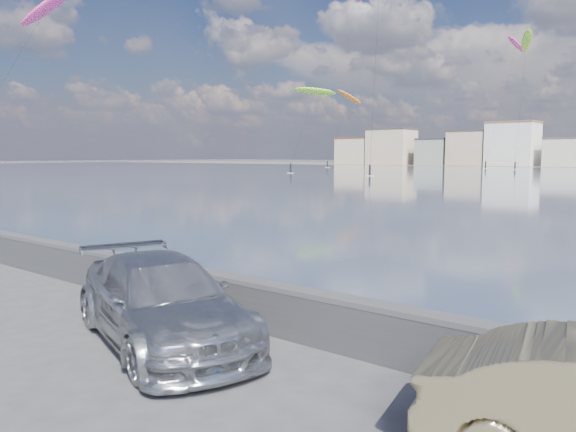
{
  "coord_description": "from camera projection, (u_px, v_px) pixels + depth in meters",
  "views": [
    {
      "loc": [
        8.76,
        -5.52,
        3.53
      ],
      "look_at": [
        1.0,
        4.0,
        2.2
      ],
      "focal_mm": 35.0,
      "sensor_mm": 36.0,
      "label": 1
    }
  ],
  "objects": [
    {
      "name": "kitesurfer_8",
      "position": [
        526.0,
        43.0,
        144.11
      ],
      "size": [
        4.97,
        13.45,
        35.5
      ],
      "color": "#8CD826",
      "rests_on": "ground"
    },
    {
      "name": "kitesurfer_15",
      "position": [
        47.0,
        8.0,
        77.11
      ],
      "size": [
        8.57,
        18.24,
        27.09
      ],
      "color": "#E5338C",
      "rests_on": "ground"
    },
    {
      "name": "ground",
      "position": [
        106.0,
        352.0,
        10.13
      ],
      "size": [
        700.0,
        700.0,
        0.0
      ],
      "primitive_type": "plane",
      "color": "#333335",
      "rests_on": "ground"
    },
    {
      "name": "kitesurfer_12",
      "position": [
        349.0,
        98.0,
        168.87
      ],
      "size": [
        6.04,
        15.13,
        23.51
      ],
      "color": "orange",
      "rests_on": "ground"
    },
    {
      "name": "seawall",
      "position": [
        214.0,
        292.0,
        12.15
      ],
      "size": [
        400.0,
        0.36,
        1.08
      ],
      "color": "#28282B",
      "rests_on": "ground"
    },
    {
      "name": "kitesurfer_13",
      "position": [
        516.0,
        46.0,
        154.75
      ],
      "size": [
        6.01,
        16.49,
        36.42
      ],
      "color": "#E5338C",
      "rests_on": "ground"
    },
    {
      "name": "car_silver",
      "position": [
        162.0,
        301.0,
        10.54
      ],
      "size": [
        5.97,
        3.99,
        1.61
      ],
      "primitive_type": "imported",
      "rotation": [
        0.0,
        0.0,
        1.23
      ],
      "color": "#A2A4A8",
      "rests_on": "ground"
    },
    {
      "name": "kitesurfer_3",
      "position": [
        315.0,
        92.0,
        115.67
      ],
      "size": [
        7.83,
        12.46,
        17.95
      ],
      "color": "#8CD826",
      "rests_on": "ground"
    }
  ]
}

